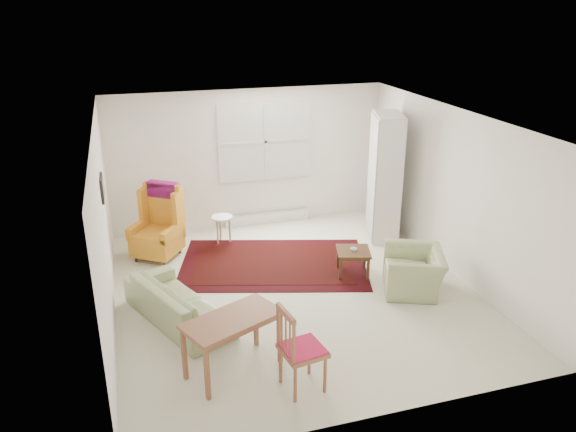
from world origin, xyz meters
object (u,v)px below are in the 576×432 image
object	(u,v)px
sofa	(178,295)
cabinet	(385,177)
desk_chair	(303,348)
coffee_table	(353,262)
armchair	(414,267)
stool	(222,229)
wingback_chair	(155,223)
desk	(233,344)

from	to	relation	value
sofa	cabinet	world-z (taller)	cabinet
cabinet	desk_chair	world-z (taller)	cabinet
sofa	coffee_table	bearing A→B (deg)	-102.29
desk_chair	coffee_table	bearing A→B (deg)	-43.24
armchair	coffee_table	size ratio (longest dim) A/B	1.87
stool	cabinet	world-z (taller)	cabinet
sofa	coffee_table	distance (m)	2.75
wingback_chair	cabinet	world-z (taller)	cabinet
cabinet	desk_chair	xyz separation A→B (m)	(-2.66, -3.56, -0.59)
armchair	cabinet	xyz separation A→B (m)	(0.44, 1.94, 0.73)
sofa	wingback_chair	size ratio (longest dim) A/B	1.49
armchair	wingback_chair	xyz separation A→B (m)	(-3.45, 2.17, 0.24)
desk	sofa	bearing A→B (deg)	109.98
desk	desk_chair	bearing A→B (deg)	-38.05
sofa	desk_chair	size ratio (longest dim) A/B	1.78
wingback_chair	desk_chair	bearing A→B (deg)	-37.56
desk_chair	desk	bearing A→B (deg)	42.77
wingback_chair	stool	bearing A→B (deg)	49.49
coffee_table	desk_chair	world-z (taller)	desk_chair
wingback_chair	desk_chair	xyz separation A→B (m)	(1.24, -3.79, -0.10)
sofa	wingback_chair	bearing A→B (deg)	-20.24
wingback_chair	stool	xyz separation A→B (m)	(1.13, 0.30, -0.36)
sofa	wingback_chair	distance (m)	2.02
coffee_table	desk	world-z (taller)	desk
sofa	cabinet	distance (m)	4.23
coffee_table	stool	xyz separation A→B (m)	(-1.69, 1.77, 0.04)
sofa	armchair	size ratio (longest dim) A/B	1.94
wingback_chair	coffee_table	distance (m)	3.20
coffee_table	desk_chair	size ratio (longest dim) A/B	0.49
coffee_table	wingback_chair	bearing A→B (deg)	152.49
wingback_chair	cabinet	xyz separation A→B (m)	(3.89, -0.23, 0.49)
armchair	desk_chair	size ratio (longest dim) A/B	0.91
desk_chair	sofa	bearing A→B (deg)	22.81
armchair	stool	size ratio (longest dim) A/B	1.91
coffee_table	cabinet	size ratio (longest dim) A/B	0.23
sofa	stool	distance (m)	2.52
stool	desk_chair	xyz separation A→B (m)	(0.11, -4.10, 0.26)
desk	desk_chair	size ratio (longest dim) A/B	1.08
coffee_table	armchair	bearing A→B (deg)	-47.67
cabinet	desk_chair	distance (m)	4.48
armchair	stool	xyz separation A→B (m)	(-2.33, 2.47, -0.12)
coffee_table	stool	world-z (taller)	stool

